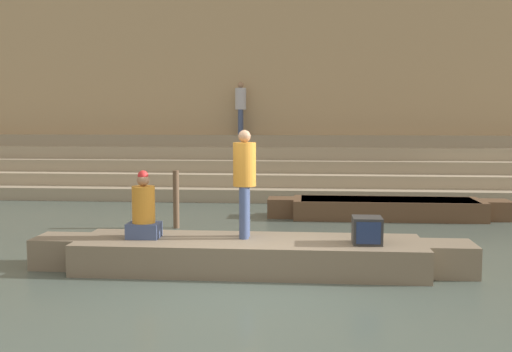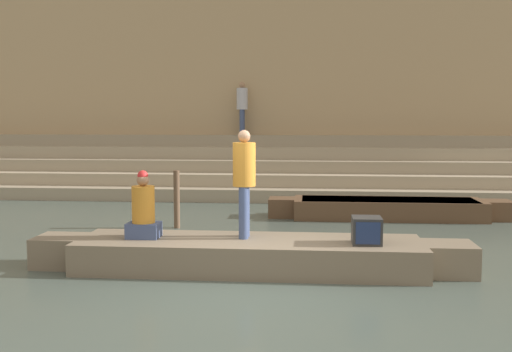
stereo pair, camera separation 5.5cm
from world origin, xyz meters
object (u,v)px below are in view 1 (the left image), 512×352
moored_boat_shore (387,208)px  person_on_steps (241,105)px  rowboat_main (249,254)px  mooring_post (176,199)px  person_rowing (144,211)px  tv_set (367,230)px  person_standing (245,176)px

moored_boat_shore → person_on_steps: person_on_steps is taller
rowboat_main → mooring_post: size_ratio=5.49×
rowboat_main → person_rowing: (-1.71, -0.00, 0.66)m
rowboat_main → tv_set: 1.89m
person_rowing → mooring_post: 3.53m
rowboat_main → person_on_steps: (-1.29, 10.33, 2.59)m
mooring_post → moored_boat_shore: bearing=19.7°
person_rowing → tv_set: size_ratio=2.34×
person_standing → person_rowing: person_standing is taller
tv_set → mooring_post: mooring_post is taller
tv_set → person_on_steps: bearing=109.9°
person_standing → person_on_steps: person_on_steps is taller
person_standing → person_on_steps: (-1.20, 10.18, 1.37)m
tv_set → person_on_steps: 11.15m
tv_set → moored_boat_shore: (1.01, 5.38, -0.45)m
mooring_post → tv_set: bearing=-44.0°
person_standing → moored_boat_shore: 5.99m
mooring_post → person_on_steps: (0.67, 6.83, 2.22)m
person_rowing → moored_boat_shore: person_rowing is taller
person_standing → tv_set: size_ratio=3.72×
person_rowing → mooring_post: (-0.25, 3.51, -0.29)m
rowboat_main → moored_boat_shore: rowboat_main is taller
person_standing → mooring_post: 3.93m
person_standing → mooring_post: person_standing is taller
mooring_post → person_on_steps: size_ratio=0.73×
tv_set → person_on_steps: size_ratio=0.27×
person_standing → person_on_steps: bearing=87.7°
moored_boat_shore → mooring_post: 5.12m
person_rowing → moored_boat_shore: bearing=61.3°
rowboat_main → person_on_steps: size_ratio=4.01×
person_rowing → person_on_steps: size_ratio=0.63×
tv_set → mooring_post: (-3.79, 3.66, -0.06)m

